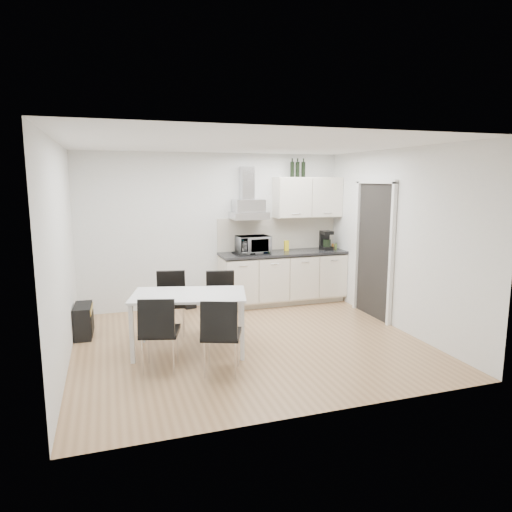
{
  "coord_description": "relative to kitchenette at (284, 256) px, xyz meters",
  "views": [
    {
      "loc": [
        -1.73,
        -5.58,
        2.17
      ],
      "look_at": [
        0.23,
        0.42,
        1.1
      ],
      "focal_mm": 32.0,
      "sensor_mm": 36.0,
      "label": 1
    }
  ],
  "objects": [
    {
      "name": "ground",
      "position": [
        -1.19,
        -1.73,
        -0.83
      ],
      "size": [
        4.5,
        4.5,
        0.0
      ],
      "primitive_type": "plane",
      "color": "tan",
      "rests_on": "ground"
    },
    {
      "name": "wall_back",
      "position": [
        -1.19,
        0.27,
        0.47
      ],
      "size": [
        4.5,
        0.1,
        2.6
      ],
      "primitive_type": "cube",
      "color": "silver",
      "rests_on": "ground"
    },
    {
      "name": "wall_front",
      "position": [
        -1.19,
        -3.73,
        0.47
      ],
      "size": [
        4.5,
        0.1,
        2.6
      ],
      "primitive_type": "cube",
      "color": "silver",
      "rests_on": "ground"
    },
    {
      "name": "wall_left",
      "position": [
        -3.44,
        -1.73,
        0.47
      ],
      "size": [
        0.1,
        4.0,
        2.6
      ],
      "primitive_type": "cube",
      "color": "silver",
      "rests_on": "ground"
    },
    {
      "name": "wall_right",
      "position": [
        1.06,
        -1.73,
        0.47
      ],
      "size": [
        0.1,
        4.0,
        2.6
      ],
      "primitive_type": "cube",
      "color": "silver",
      "rests_on": "ground"
    },
    {
      "name": "ceiling",
      "position": [
        -1.19,
        -1.73,
        1.77
      ],
      "size": [
        4.5,
        4.5,
        0.0
      ],
      "primitive_type": "plane",
      "color": "white",
      "rests_on": "wall_back"
    },
    {
      "name": "doorway",
      "position": [
        1.02,
        -1.18,
        0.22
      ],
      "size": [
        0.08,
        1.04,
        2.1
      ],
      "primitive_type": "cube",
      "color": "white",
      "rests_on": "ground"
    },
    {
      "name": "kitchenette",
      "position": [
        0.0,
        0.0,
        0.0
      ],
      "size": [
        2.22,
        0.64,
        2.52
      ],
      "color": "beige",
      "rests_on": "ground"
    },
    {
      "name": "dining_table",
      "position": [
        -1.99,
        -1.78,
        -0.16
      ],
      "size": [
        1.56,
        1.12,
        0.75
      ],
      "rotation": [
        0.0,
        0.0,
        -0.24
      ],
      "color": "white",
      "rests_on": "ground"
    },
    {
      "name": "chair_far_left",
      "position": [
        -2.13,
        -1.07,
        -0.39
      ],
      "size": [
        0.52,
        0.57,
        0.88
      ],
      "primitive_type": null,
      "rotation": [
        0.0,
        0.0,
        2.96
      ],
      "color": "black",
      "rests_on": "ground"
    },
    {
      "name": "chair_far_right",
      "position": [
        -1.46,
        -1.29,
        -0.39
      ],
      "size": [
        0.53,
        0.58,
        0.88
      ],
      "primitive_type": null,
      "rotation": [
        0.0,
        0.0,
        2.95
      ],
      "color": "black",
      "rests_on": "ground"
    },
    {
      "name": "chair_near_left",
      "position": [
        -2.41,
        -2.25,
        -0.39
      ],
      "size": [
        0.56,
        0.6,
        0.88
      ],
      "primitive_type": null,
      "rotation": [
        0.0,
        0.0,
        -0.27
      ],
      "color": "black",
      "rests_on": "ground"
    },
    {
      "name": "chair_near_right",
      "position": [
        -1.77,
        -2.56,
        -0.39
      ],
      "size": [
        0.59,
        0.62,
        0.88
      ],
      "primitive_type": null,
      "rotation": [
        0.0,
        0.0,
        -0.36
      ],
      "color": "black",
      "rests_on": "ground"
    },
    {
      "name": "guitar_amp",
      "position": [
        -3.3,
        -0.79,
        -0.6
      ],
      "size": [
        0.25,
        0.55,
        0.45
      ],
      "rotation": [
        0.0,
        0.0,
        -0.04
      ],
      "color": "black",
      "rests_on": "ground"
    },
    {
      "name": "floor_speaker",
      "position": [
        -1.66,
        0.17,
        -0.67
      ],
      "size": [
        0.23,
        0.21,
        0.31
      ],
      "primitive_type": "cube",
      "rotation": [
        0.0,
        0.0,
        0.28
      ],
      "color": "black",
      "rests_on": "ground"
    }
  ]
}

